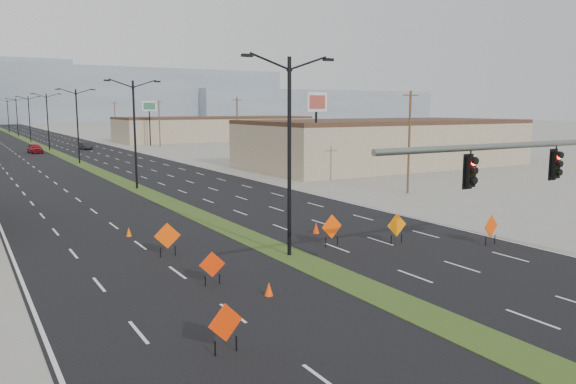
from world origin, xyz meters
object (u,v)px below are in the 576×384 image
construction_sign_5 (491,227)px  streetlight_5 (17,116)px  car_mid (86,146)px  cone_2 (316,228)px  construction_sign_4 (397,226)px  streetlight_1 (135,131)px  construction_sign_0 (212,266)px  construction_sign_3 (332,228)px  pole_sign_east_near (316,109)px  cone_3 (129,232)px  streetlight_0 (289,150)px  pole_sign_east_far (149,110)px  streetlight_3 (48,120)px  streetlight_2 (77,124)px  car_left (35,148)px  construction_sign_2 (167,237)px  cone_1 (330,226)px  streetlight_6 (8,115)px  streetlight_4 (29,117)px  cone_0 (269,289)px  construction_sign_1 (225,324)px

construction_sign_5 → streetlight_5: bearing=85.3°
car_mid → cone_2: bearing=-97.3°
streetlight_5 → construction_sign_5: 144.16m
construction_sign_4 → streetlight_1: bearing=103.4°
construction_sign_0 → construction_sign_3: 8.85m
pole_sign_east_near → cone_3: bearing=-160.4°
streetlight_0 → construction_sign_4: streetlight_0 is taller
construction_sign_3 → pole_sign_east_far: pole_sign_east_far is taller
streetlight_3 → construction_sign_5: size_ratio=5.93×
streetlight_0 → construction_sign_0: bearing=-154.6°
streetlight_2 → car_left: 22.88m
car_mid → construction_sign_4: construction_sign_4 is taller
streetlight_3 → car_mid: bearing=-15.4°
streetlight_5 → construction_sign_2: size_ratio=5.65×
pole_sign_east_far → construction_sign_4: bearing=-93.0°
streetlight_3 → streetlight_5: size_ratio=1.00×
construction_sign_5 → pole_sign_east_near: pole_sign_east_near is taller
cone_1 → streetlight_6: bearing=91.8°
construction_sign_4 → pole_sign_east_far: 88.93m
construction_sign_2 → pole_sign_east_near: pole_sign_east_near is taller
streetlight_3 → construction_sign_2: size_ratio=5.65×
streetlight_4 → cone_1: size_ratio=15.82×
streetlight_3 → cone_2: size_ratio=14.92×
streetlight_2 → pole_sign_east_far: bearing=58.1°
car_left → construction_sign_5: construction_sign_5 is taller
streetlight_2 → cone_0: streetlight_2 is taller
construction_sign_5 → streetlight_3: bearing=88.1°
construction_sign_1 → construction_sign_3: (10.62, 9.49, 0.10)m
pole_sign_east_far → construction_sign_5: bearing=-90.0°
streetlight_1 → construction_sign_5: size_ratio=5.93×
construction_sign_4 → construction_sign_5: (4.37, -2.78, -0.03)m
streetlight_5 → car_left: (-3.01, -61.79, -4.62)m
construction_sign_4 → pole_sign_east_near: size_ratio=0.19×
construction_sign_5 → cone_0: construction_sign_5 is taller
construction_sign_3 → pole_sign_east_near: bearing=54.8°
cone_2 → streetlight_1: bearing=99.3°
construction_sign_2 → pole_sign_east_near: (23.48, 21.92, 6.36)m
streetlight_4 → streetlight_5: (0.00, 28.00, 0.00)m
streetlight_5 → car_mid: bearing=-84.1°
cone_2 → streetlight_2: bearing=94.4°
construction_sign_0 → pole_sign_east_far: bearing=86.6°
streetlight_4 → cone_2: (4.01, -108.41, -5.08)m
streetlight_4 → construction_sign_1: bearing=-93.6°
streetlight_0 → cone_0: 8.13m
streetlight_2 → construction_sign_1: size_ratio=6.16×
construction_sign_4 → car_left: bearing=97.7°
streetlight_2 → cone_0: bearing=-93.7°
construction_sign_2 → cone_2: bearing=18.4°
pole_sign_east_near → car_left: bearing=96.8°
construction_sign_0 → construction_sign_4: (11.73, 1.62, 0.15)m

